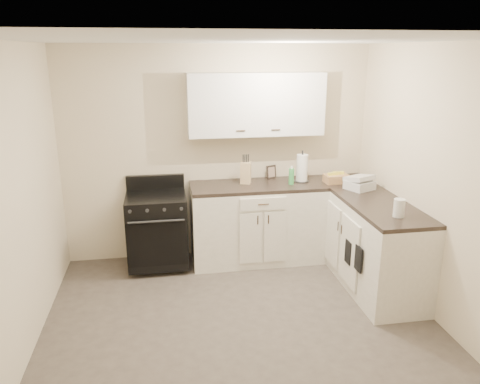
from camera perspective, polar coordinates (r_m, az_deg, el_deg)
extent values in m
plane|color=#473F38|center=(4.38, 0.49, -16.70)|extent=(3.60, 3.60, 0.00)
plane|color=white|center=(3.65, 0.59, 18.07)|extent=(3.60, 3.60, 0.00)
plane|color=beige|center=(5.56, -2.74, 4.66)|extent=(3.60, 0.00, 3.60)
plane|color=beige|center=(4.50, 23.70, 0.31)|extent=(0.00, 3.60, 3.60)
plane|color=beige|center=(3.95, -26.11, -2.18)|extent=(0.00, 3.60, 3.60)
plane|color=beige|center=(2.24, 8.96, -14.95)|extent=(3.60, 0.00, 3.60)
cube|color=white|center=(5.57, 2.10, -3.90)|extent=(1.55, 0.60, 0.90)
cube|color=white|center=(5.32, 15.03, -5.54)|extent=(0.60, 1.90, 0.90)
cube|color=black|center=(5.42, 2.16, 0.75)|extent=(1.55, 0.60, 0.04)
cube|color=black|center=(5.16, 15.43, -0.70)|extent=(0.60, 1.90, 0.04)
cube|color=silver|center=(5.39, 1.94, 10.64)|extent=(1.55, 0.30, 0.70)
cube|color=black|center=(5.44, -10.04, -4.57)|extent=(0.67, 0.57, 0.81)
cube|color=tan|center=(5.42, 0.70, 2.36)|extent=(0.14, 0.14, 0.25)
cylinder|color=white|center=(5.54, 7.56, 2.90)|extent=(0.14, 0.14, 0.32)
cylinder|color=green|center=(5.42, 6.28, 1.89)|extent=(0.08, 0.08, 0.19)
cube|color=black|center=(5.66, 3.84, 2.46)|extent=(0.13, 0.08, 0.16)
cube|color=tan|center=(5.59, 11.69, 1.60)|extent=(0.28, 0.19, 0.09)
cube|color=silver|center=(5.37, 14.36, 0.84)|extent=(0.35, 0.34, 0.10)
cylinder|color=silver|center=(4.58, 18.81, -1.85)|extent=(0.13, 0.13, 0.17)
cube|color=black|center=(4.71, 14.25, -7.91)|extent=(0.02, 0.14, 0.25)
cube|color=black|center=(4.93, 13.06, -7.16)|extent=(0.02, 0.14, 0.24)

